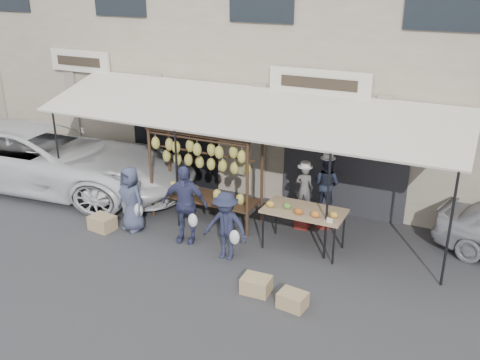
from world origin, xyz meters
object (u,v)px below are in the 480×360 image
object	(u,v)px
crate_far	(102,223)
crate_near_a	(256,285)
vendor_right	(326,184)
customer_left	(131,199)
crate_near_b	(293,300)
vendor_left	(304,188)
banana_rack	(204,157)
van	(37,142)
produce_table	(304,212)
customer_right	(226,226)
customer_mid	(185,204)

from	to	relation	value
crate_far	crate_near_a	bearing A→B (deg)	-10.79
vendor_right	customer_left	size ratio (longest dim) A/B	0.86
customer_left	crate_near_b	world-z (taller)	customer_left
vendor_left	customer_left	world-z (taller)	vendor_left
banana_rack	crate_far	xyz separation A→B (m)	(-1.87, -1.49, -1.40)
vendor_left	crate_near_b	distance (m)	3.28
crate_near_b	van	xyz separation A→B (m)	(-8.22, 2.40, 1.09)
banana_rack	customer_left	xyz separation A→B (m)	(-1.24, -1.18, -0.81)
produce_table	van	world-z (taller)	van
crate_near_b	customer_right	bearing A→B (deg)	150.69
van	customer_right	bearing A→B (deg)	-108.47
vendor_left	customer_right	distance (m)	2.24
vendor_right	crate_near_b	size ratio (longest dim) A/B	2.68
crate_near_a	vendor_right	bearing A→B (deg)	84.10
vendor_left	crate_near_b	world-z (taller)	vendor_left
customer_mid	crate_near_b	size ratio (longest dim) A/B	3.59
banana_rack	customer_right	xyz separation A→B (m)	(1.27, -1.41, -0.84)
produce_table	van	size ratio (longest dim) A/B	0.29
vendor_right	customer_right	world-z (taller)	vendor_right
vendor_right	customer_right	xyz separation A→B (m)	(-1.40, -2.24, -0.34)
vendor_left	crate_far	size ratio (longest dim) A/B	1.97
vendor_right	crate_far	xyz separation A→B (m)	(-4.54, -2.32, -0.91)
customer_left	customer_right	world-z (taller)	customer_left
produce_table	customer_mid	world-z (taller)	customer_mid
customer_right	vendor_left	bearing A→B (deg)	63.56
banana_rack	crate_near_b	bearing A→B (deg)	-38.10
customer_right	crate_near_b	bearing A→B (deg)	-30.22
crate_near_b	customer_left	bearing A→B (deg)	163.82
van	vendor_left	bearing A→B (deg)	-91.38
crate_far	van	distance (m)	3.70
vendor_right	van	distance (m)	7.82
van	vendor_right	bearing A→B (deg)	-89.97
banana_rack	crate_near_b	xyz separation A→B (m)	(3.12, -2.44, -1.43)
customer_right	crate_near_b	xyz separation A→B (m)	(1.84, -1.04, -0.59)
banana_rack	customer_mid	distance (m)	1.31
produce_table	vendor_left	world-z (taller)	vendor_left
vendor_right	customer_mid	xyz separation A→B (m)	(-2.55, -1.93, -0.20)
customer_left	crate_near_b	distance (m)	4.57
crate_near_b	van	size ratio (longest dim) A/B	0.08
customer_left	produce_table	bearing A→B (deg)	25.82
vendor_right	crate_far	distance (m)	5.17
vendor_left	crate_near_a	bearing A→B (deg)	82.00
customer_mid	crate_far	bearing A→B (deg)	179.17
vendor_left	customer_mid	distance (m)	2.71
crate_near_a	customer_left	bearing A→B (deg)	162.76
customer_mid	crate_near_a	distance (m)	2.62
customer_mid	customer_right	xyz separation A→B (m)	(1.15, -0.31, -0.14)
produce_table	vendor_left	xyz separation A→B (m)	(-0.33, 0.96, 0.11)
customer_right	crate_near_b	world-z (taller)	customer_right
banana_rack	vendor_left	world-z (taller)	banana_rack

